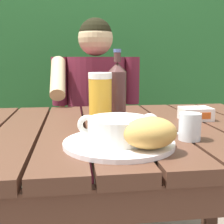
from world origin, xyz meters
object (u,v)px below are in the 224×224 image
at_px(beer_bottle, 117,90).
at_px(beer_glass, 100,99).
at_px(bread_roll, 150,133).
at_px(table_knife, 162,132).
at_px(butter_tub, 196,114).
at_px(water_glass_small, 190,127).
at_px(serving_plate, 119,143).
at_px(soup_bowl, 119,129).
at_px(person_eating, 96,108).
at_px(chair_near_diner, 95,142).

bearing_deg(beer_bottle, beer_glass, -132.84).
distance_m(bread_roll, table_knife, 0.20).
distance_m(butter_tub, table_knife, 0.26).
bearing_deg(beer_bottle, butter_tub, -10.07).
bearing_deg(beer_bottle, table_knife, -66.31).
relative_size(beer_bottle, table_knife, 1.65).
height_order(beer_bottle, water_glass_small, beer_bottle).
relative_size(beer_glass, butter_tub, 1.60).
bearing_deg(serving_plate, table_knife, 34.82).
relative_size(soup_bowl, bread_roll, 1.52).
height_order(serving_plate, beer_bottle, beer_bottle).
bearing_deg(person_eating, bread_roll, -87.00).
xyz_separation_m(soup_bowl, butter_tub, (0.33, 0.28, -0.02)).
height_order(serving_plate, table_knife, serving_plate).
bearing_deg(beer_glass, soup_bowl, -84.85).
bearing_deg(soup_bowl, bread_roll, -49.40).
xyz_separation_m(beer_bottle, butter_tub, (0.28, -0.05, -0.09)).
distance_m(beer_glass, table_knife, 0.25).
relative_size(beer_bottle, butter_tub, 2.33).
bearing_deg(bread_roll, serving_plate, 130.60).
relative_size(person_eating, beer_glass, 6.81).
xyz_separation_m(serving_plate, bread_roll, (0.06, -0.07, 0.04)).
bearing_deg(water_glass_small, butter_tub, 63.61).
relative_size(bread_roll, beer_bottle, 0.55).
distance_m(soup_bowl, beer_bottle, 0.34).
xyz_separation_m(bread_roll, beer_bottle, (-0.02, 0.41, 0.06)).
bearing_deg(chair_near_diner, table_knife, -82.38).
height_order(chair_near_diner, bread_roll, chair_near_diner).
height_order(bread_roll, water_glass_small, bread_roll).
bearing_deg(soup_bowl, beer_glass, 95.15).
xyz_separation_m(chair_near_diner, person_eating, (-0.00, -0.20, 0.25)).
distance_m(person_eating, beer_glass, 0.64).
xyz_separation_m(water_glass_small, table_knife, (-0.06, 0.07, -0.03)).
bearing_deg(soup_bowl, butter_tub, 40.68).
bearing_deg(person_eating, chair_near_diner, 89.13).
distance_m(person_eating, bread_roll, 0.96).
bearing_deg(beer_bottle, soup_bowl, -97.82).
relative_size(serving_plate, water_glass_small, 3.84).
distance_m(chair_near_diner, beer_bottle, 0.85).
relative_size(beer_glass, water_glass_small, 2.34).
xyz_separation_m(serving_plate, soup_bowl, (0.00, 0.00, 0.04)).
xyz_separation_m(chair_near_diner, water_glass_small, (0.19, -1.05, 0.33)).
distance_m(beer_glass, butter_tub, 0.36).
relative_size(serving_plate, beer_bottle, 1.13).
distance_m(chair_near_diner, soup_bowl, 1.13).
bearing_deg(butter_tub, serving_plate, -139.32).
distance_m(bread_roll, water_glass_small, 0.17).
bearing_deg(chair_near_diner, beer_glass, -92.71).
xyz_separation_m(person_eating, soup_bowl, (-0.01, -0.88, 0.10)).
relative_size(person_eating, beer_bottle, 4.69).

